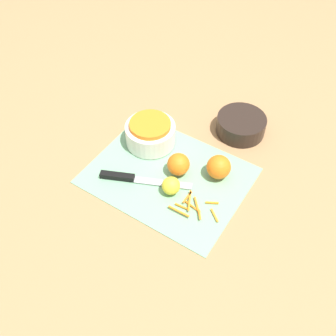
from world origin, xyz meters
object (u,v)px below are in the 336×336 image
object	(u,v)px
bowl_dark	(241,125)
lemon	(171,186)
orange_left	(219,167)
orange_right	(178,164)
knife	(129,178)
bowl_speckled	(150,133)

from	to	relation	value
bowl_dark	lemon	world-z (taller)	same
bowl_dark	lemon	size ratio (longest dim) A/B	3.02
orange_left	orange_right	xyz separation A→B (m)	(-0.10, -0.05, -0.00)
bowl_dark	knife	distance (m)	0.41
bowl_speckled	orange_right	distance (m)	0.15
bowl_dark	orange_left	distance (m)	0.21
orange_left	lemon	xyz separation A→B (m)	(-0.08, -0.13, -0.01)
orange_right	bowl_dark	bearing A→B (deg)	73.89
bowl_speckled	knife	bearing A→B (deg)	-78.13
bowl_speckled	bowl_dark	distance (m)	0.30
bowl_dark	orange_right	size ratio (longest dim) A/B	2.37
orange_right	knife	bearing A→B (deg)	-135.95
bowl_dark	bowl_speckled	bearing A→B (deg)	-136.96
bowl_dark	orange_left	size ratio (longest dim) A/B	2.22
bowl_dark	knife	size ratio (longest dim) A/B	0.62
bowl_speckled	bowl_dark	bearing A→B (deg)	43.04
bowl_dark	lemon	distance (m)	0.34
orange_left	lemon	distance (m)	0.15
orange_left	lemon	world-z (taller)	orange_left
knife	orange_left	bearing A→B (deg)	12.54
bowl_speckled	orange_right	xyz separation A→B (m)	(0.14, -0.06, -0.01)
bowl_speckled	lemon	size ratio (longest dim) A/B	2.98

